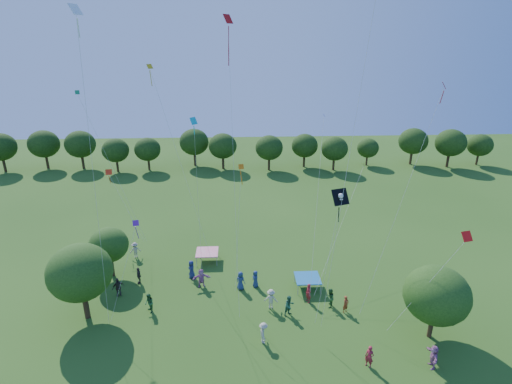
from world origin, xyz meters
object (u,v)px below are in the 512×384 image
object	(u,v)px
near_tree_west	(80,272)
pirate_kite	(340,199)
red_high_kite	(230,70)
tent_blue	(308,278)
near_tree_north	(109,245)
near_tree_east	(437,295)
tent_red_stripe	(207,252)

from	to	relation	value
near_tree_west	pirate_kite	world-z (taller)	pirate_kite
red_high_kite	tent_blue	bearing A→B (deg)	-12.39
red_high_kite	near_tree_west	bearing A→B (deg)	-158.69
red_high_kite	near_tree_north	bearing A→B (deg)	172.50
near_tree_west	pirate_kite	size ratio (longest dim) A/B	0.61
near_tree_east	tent_red_stripe	xyz separation A→B (m)	(-17.50, 11.95, -2.66)
near_tree_north	tent_blue	world-z (taller)	near_tree_north
near_tree_west	near_tree_east	size ratio (longest dim) A/B	1.11
near_tree_west	near_tree_north	size ratio (longest dim) A/B	1.31
near_tree_east	red_high_kite	size ratio (longest dim) A/B	0.27
near_tree_east	tent_red_stripe	distance (m)	21.36
near_tree_east	tent_blue	xyz separation A→B (m)	(-8.17, 6.75, -2.66)
near_tree_west	red_high_kite	size ratio (longest dim) A/B	0.30
near_tree_north	near_tree_east	bearing A→B (deg)	-20.26
pirate_kite	tent_blue	bearing A→B (deg)	95.42
near_tree_north	tent_red_stripe	xyz separation A→B (m)	(8.84, 2.23, -2.26)
near_tree_east	pirate_kite	world-z (taller)	pirate_kite
tent_blue	red_high_kite	world-z (taller)	red_high_kite
near_tree_east	tent_red_stripe	world-z (taller)	near_tree_east
near_tree_west	tent_blue	size ratio (longest dim) A/B	2.93
tent_blue	red_high_kite	size ratio (longest dim) A/B	0.10
near_tree_west	near_tree_east	world-z (taller)	near_tree_west
tent_blue	red_high_kite	bearing A→B (deg)	167.61
tent_red_stripe	tent_blue	world-z (taller)	same
near_tree_west	red_high_kite	distance (m)	19.45
tent_blue	pirate_kite	bearing A→B (deg)	-84.58
near_tree_west	red_high_kite	world-z (taller)	red_high_kite
near_tree_north	tent_blue	distance (m)	18.55
tent_red_stripe	near_tree_north	bearing A→B (deg)	-165.85
tent_red_stripe	red_high_kite	distance (m)	18.45
red_high_kite	near_tree_east	bearing A→B (deg)	-29.06
near_tree_east	tent_blue	bearing A→B (deg)	140.44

